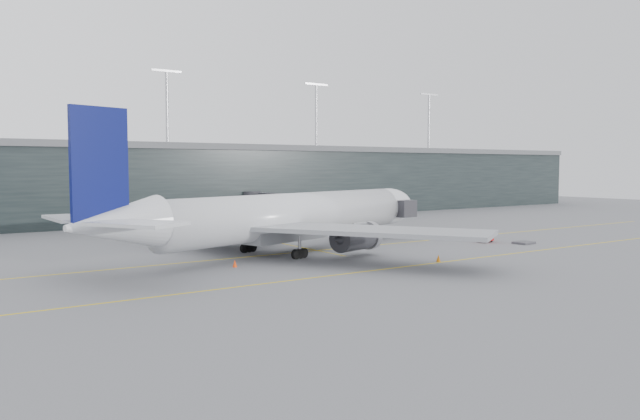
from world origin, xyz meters
TOP-DOWN VIEW (x-y plane):
  - ground at (0.00, 0.00)m, footprint 320.00×320.00m
  - taxiline_a at (0.00, -4.00)m, footprint 160.00×0.25m
  - taxiline_b at (0.00, -20.00)m, footprint 160.00×0.25m
  - taxiline_lead_main at (5.00, 20.00)m, footprint 0.25×60.00m
  - terminal at (-0.00, 58.00)m, footprint 240.00×36.00m
  - main_aircraft at (1.21, -3.64)m, footprint 56.61×52.07m
  - jet_bridge at (21.93, 21.71)m, footprint 6.92×43.65m
  - gse_cart at (29.52, -10.25)m, footprint 2.61×1.90m
  - baggage_dolly at (32.69, -14.46)m, footprint 2.93×2.45m
  - uld_a at (-4.69, 10.18)m, footprint 2.26×2.01m
  - uld_b at (-3.24, 11.80)m, footprint 2.50×2.11m
  - uld_c at (-1.42, 10.75)m, footprint 2.60×2.33m
  - cone_nose at (31.41, -4.83)m, footprint 0.42×0.42m
  - cone_wing_stbd at (11.00, -19.56)m, footprint 0.51×0.51m
  - cone_wing_port at (11.27, 12.77)m, footprint 0.41×0.41m
  - cone_tail at (-9.65, -9.95)m, footprint 0.51×0.51m

SIDE VIEW (x-z plane):
  - ground at x=0.00m, z-range 0.00..0.00m
  - taxiline_a at x=0.00m, z-range 0.00..0.02m
  - taxiline_b at x=0.00m, z-range 0.00..0.02m
  - taxiline_lead_main at x=5.00m, z-range 0.00..0.02m
  - baggage_dolly at x=32.69m, z-range 0.03..0.30m
  - cone_wing_port at x=11.27m, z-range 0.00..0.65m
  - cone_nose at x=31.41m, z-range 0.00..0.67m
  - cone_tail at x=-9.65m, z-range 0.00..0.80m
  - cone_wing_stbd at x=11.00m, z-range 0.00..0.80m
  - gse_cart at x=29.52m, z-range 0.09..1.72m
  - uld_a at x=-4.69m, z-range 0.04..1.78m
  - uld_c at x=-1.42m, z-range 0.05..2.02m
  - uld_b at x=-3.24m, z-range 0.05..2.13m
  - jet_bridge at x=21.93m, z-range 1.44..7.25m
  - main_aircraft at x=1.21m, z-range -3.55..12.63m
  - terminal at x=0.00m, z-range -6.88..22.12m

